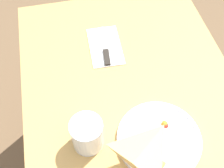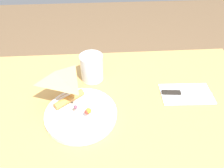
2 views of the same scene
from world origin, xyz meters
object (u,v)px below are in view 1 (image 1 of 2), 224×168
object	(u,v)px
milk_glass	(87,135)
dining_table	(145,159)
plate_pizza	(159,139)
butter_knife	(105,47)
napkin_folded	(105,46)

from	to	relation	value
milk_glass	dining_table	bearing A→B (deg)	-104.91
plate_pizza	butter_knife	xyz separation A→B (m)	(0.37, 0.07, -0.01)
dining_table	milk_glass	world-z (taller)	milk_glass
dining_table	butter_knife	xyz separation A→B (m)	(0.37, 0.05, 0.12)
dining_table	milk_glass	size ratio (longest dim) A/B	12.54
napkin_folded	plate_pizza	bearing A→B (deg)	-168.82
napkin_folded	butter_knife	distance (m)	0.01
napkin_folded	butter_knife	world-z (taller)	butter_knife
plate_pizza	milk_glass	distance (m)	0.20
milk_glass	napkin_folded	world-z (taller)	milk_glass
plate_pizza	napkin_folded	bearing A→B (deg)	11.18
napkin_folded	dining_table	bearing A→B (deg)	-173.01
plate_pizza	milk_glass	bearing A→B (deg)	78.73
plate_pizza	dining_table	bearing A→B (deg)	101.10
dining_table	napkin_folded	distance (m)	0.40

